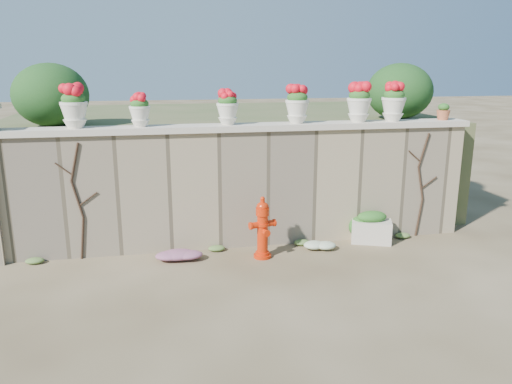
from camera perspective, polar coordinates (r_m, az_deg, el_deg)
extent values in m
plane|color=#473923|center=(7.24, 0.90, -10.68)|extent=(80.00, 80.00, 0.00)
cube|color=gray|center=(8.58, -1.56, 0.42)|extent=(8.00, 0.40, 2.00)
cube|color=beige|center=(8.39, -1.60, 7.40)|extent=(8.10, 0.52, 0.10)
cube|color=#384C23|center=(11.69, -4.16, 4.11)|extent=(9.00, 6.00, 2.00)
ellipsoid|color=#143814|center=(9.61, -22.39, 10.22)|extent=(1.30, 1.30, 1.10)
ellipsoid|color=#143814|center=(10.57, 16.08, 11.00)|extent=(1.30, 1.30, 1.10)
cylinder|color=black|center=(8.55, -19.21, -5.01)|extent=(0.12, 0.04, 0.70)
cylinder|color=black|center=(8.37, -19.75, -0.80)|extent=(0.17, 0.04, 0.61)
cylinder|color=black|center=(8.24, -20.03, 3.23)|extent=(0.18, 0.04, 0.61)
cylinder|color=black|center=(8.34, -18.63, -0.75)|extent=(0.30, 0.02, 0.22)
cylinder|color=black|center=(8.29, -21.16, 2.49)|extent=(0.25, 0.02, 0.21)
cylinder|color=black|center=(9.62, 18.12, -2.78)|extent=(0.12, 0.04, 0.70)
cylinder|color=black|center=(9.45, 18.29, 0.98)|extent=(0.17, 0.04, 0.61)
cylinder|color=black|center=(9.34, 18.63, 4.57)|extent=(0.18, 0.04, 0.61)
cylinder|color=black|center=(9.53, 19.16, 1.02)|extent=(0.30, 0.02, 0.22)
cylinder|color=black|center=(9.27, 17.64, 3.95)|extent=(0.25, 0.02, 0.21)
cylinder|color=red|center=(8.24, 0.74, -7.29)|extent=(0.29, 0.29, 0.05)
cylinder|color=red|center=(8.11, 0.75, -4.75)|extent=(0.18, 0.18, 0.64)
cylinder|color=red|center=(8.06, 0.75, -3.71)|extent=(0.22, 0.22, 0.04)
cylinder|color=red|center=(7.99, 0.76, -2.24)|extent=(0.22, 0.22, 0.12)
ellipsoid|color=red|center=(7.96, 0.76, -1.52)|extent=(0.20, 0.20, 0.14)
cylinder|color=red|center=(7.94, 0.76, -0.95)|extent=(0.07, 0.07, 0.10)
cylinder|color=red|center=(8.00, -0.18, -3.85)|extent=(0.16, 0.13, 0.10)
cylinder|color=red|center=(8.12, 1.67, -3.58)|extent=(0.16, 0.13, 0.10)
cylinder|color=red|center=(7.99, 1.10, -4.64)|extent=(0.11, 0.12, 0.09)
cube|color=beige|center=(9.10, 13.03, -4.39)|extent=(0.78, 0.62, 0.40)
ellipsoid|color=#1E5119|center=(9.02, 13.12, -2.77)|extent=(0.60, 0.49, 0.21)
ellipsoid|color=#1E5119|center=(9.13, 11.99, -3.69)|extent=(0.61, 0.55, 0.58)
ellipsoid|color=#B8249A|center=(8.19, -8.85, -7.00)|extent=(0.79, 0.53, 0.21)
ellipsoid|color=white|center=(8.57, 7.34, -6.06)|extent=(0.51, 0.41, 0.18)
ellipsoid|color=#1E5119|center=(8.34, -20.17, 9.97)|extent=(0.36, 0.36, 0.22)
ellipsoid|color=red|center=(8.33, -20.22, 10.59)|extent=(0.32, 0.32, 0.23)
ellipsoid|color=#1E5119|center=(8.25, -13.18, 9.80)|extent=(0.29, 0.29, 0.17)
ellipsoid|color=red|center=(8.24, -13.21, 10.31)|extent=(0.26, 0.26, 0.18)
ellipsoid|color=#1E5119|center=(8.32, -3.28, 10.39)|extent=(0.32, 0.32, 0.19)
ellipsoid|color=red|center=(8.31, -3.28, 10.93)|extent=(0.28, 0.28, 0.20)
ellipsoid|color=#1E5119|center=(8.56, 4.75, 10.74)|extent=(0.35, 0.35, 0.21)
ellipsoid|color=red|center=(8.55, 4.76, 11.32)|extent=(0.30, 0.30, 0.22)
ellipsoid|color=#1E5119|center=(8.92, 11.73, 10.77)|extent=(0.36, 0.36, 0.22)
ellipsoid|color=red|center=(8.91, 11.76, 11.36)|extent=(0.32, 0.32, 0.23)
ellipsoid|color=#1E5119|center=(9.18, 15.51, 10.66)|extent=(0.36, 0.36, 0.22)
ellipsoid|color=red|center=(9.18, 15.54, 11.22)|extent=(0.32, 0.32, 0.23)
ellipsoid|color=#1E5119|center=(9.67, 20.66, 9.01)|extent=(0.20, 0.20, 0.14)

